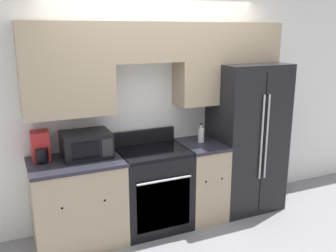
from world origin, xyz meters
The scene contains 9 objects.
ground_plane centered at (0.00, 0.00, 0.00)m, with size 12.00×12.00×0.00m, color gray.
wall_back centered at (0.01, 0.59, 1.50)m, with size 8.00×0.39×2.60m.
lower_cabinets_left centered at (-1.02, 0.31, 0.45)m, with size 0.93×0.64×0.91m.
lower_cabinets_right centered at (0.42, 0.31, 0.45)m, with size 0.47×0.64×0.91m.
oven_range centered at (-0.19, 0.31, 0.46)m, with size 0.76×0.65×1.07m.
refrigerator centered at (1.06, 0.35, 0.90)m, with size 0.82×0.72×1.80m.
microwave centered at (-0.89, 0.38, 1.04)m, with size 0.49×0.39×0.26m.
bottle centered at (0.44, 0.36, 1.00)m, with size 0.07×0.07×0.23m.
paper_towel_holder centered at (-1.32, 0.46, 1.04)m, with size 0.17×0.27×0.29m.
Camera 1 is at (-1.63, -3.30, 2.17)m, focal length 40.00 mm.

